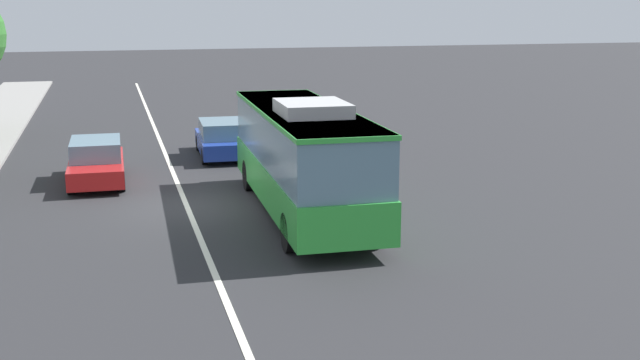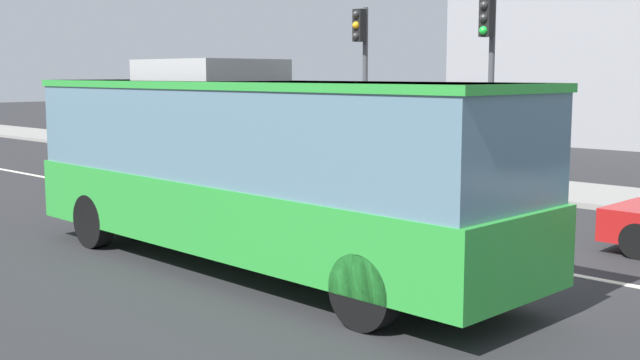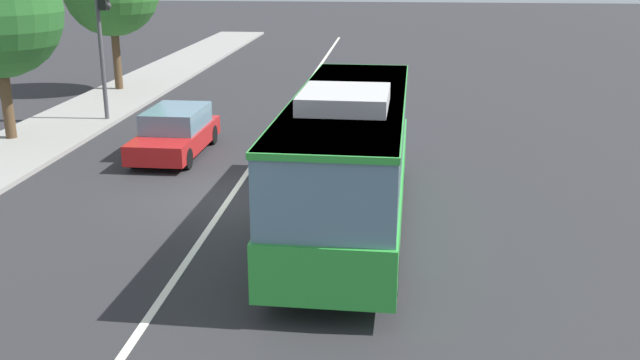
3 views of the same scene
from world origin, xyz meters
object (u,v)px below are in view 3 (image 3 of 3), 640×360
transit_bus (349,153)px  traffic_light_far_corner (103,27)px  sedan_red (176,132)px  sedan_blue (336,112)px

transit_bus → traffic_light_far_corner: size_ratio=1.93×
transit_bus → traffic_light_far_corner: 14.13m
sedan_red → traffic_light_far_corner: (4.23, 3.81, 2.84)m
transit_bus → sedan_red: size_ratio=2.23×
transit_bus → sedan_blue: 9.52m
sedan_blue → sedan_red: size_ratio=1.01×
sedan_blue → sedan_red: same height
sedan_red → traffic_light_far_corner: 6.36m
sedan_blue → sedan_red: (-3.49, 4.81, 0.00)m
sedan_blue → traffic_light_far_corner: bearing=87.4°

